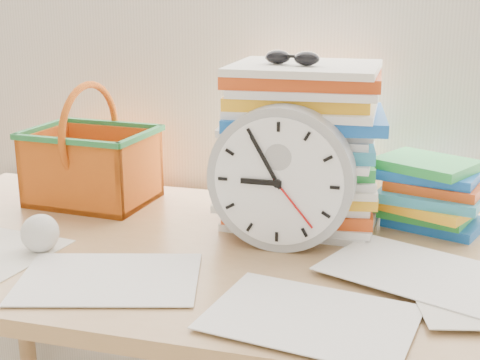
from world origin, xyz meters
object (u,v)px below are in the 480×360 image
(basket, at_px, (91,144))
(paper_stack, at_px, (300,146))
(book_stack, at_px, (431,193))
(desk, at_px, (220,285))
(clock, at_px, (281,179))

(basket, bearing_deg, paper_stack, 2.10)
(paper_stack, distance_m, book_stack, 0.28)
(desk, xyz_separation_m, paper_stack, (0.11, 0.18, 0.24))
(book_stack, bearing_deg, paper_stack, -167.15)
(desk, height_order, clock, clock)
(paper_stack, xyz_separation_m, basket, (-0.47, 0.02, -0.03))
(desk, relative_size, paper_stack, 4.27)
(desk, xyz_separation_m, book_stack, (0.37, 0.24, 0.14))
(paper_stack, xyz_separation_m, book_stack, (0.26, 0.06, -0.09))
(desk, distance_m, book_stack, 0.47)
(paper_stack, bearing_deg, clock, -92.81)
(book_stack, bearing_deg, basket, -176.75)
(clock, height_order, book_stack, clock)
(desk, height_order, basket, basket)
(clock, xyz_separation_m, basket, (-0.47, 0.16, -0.00))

